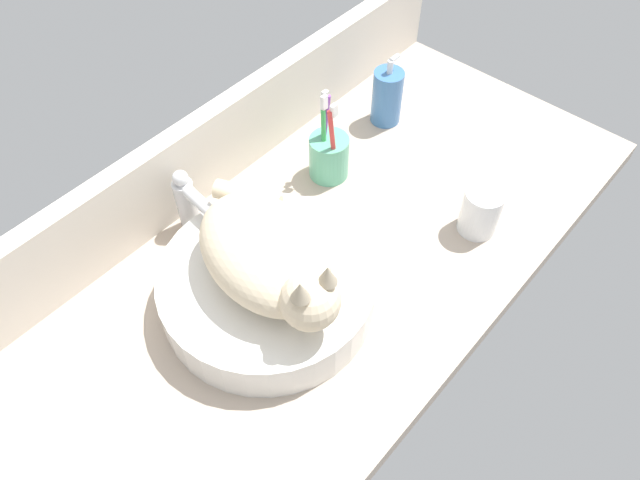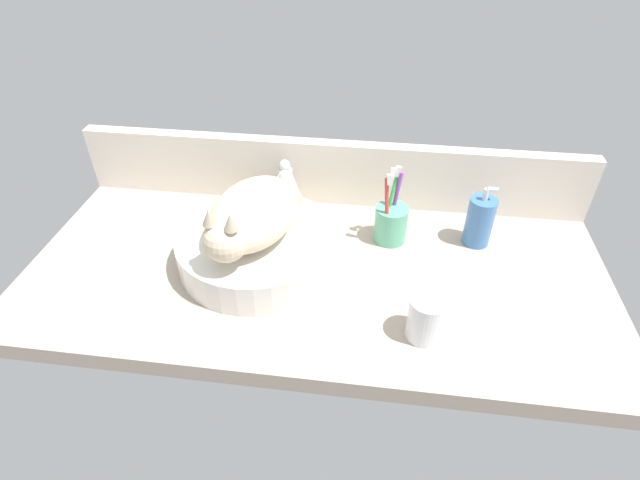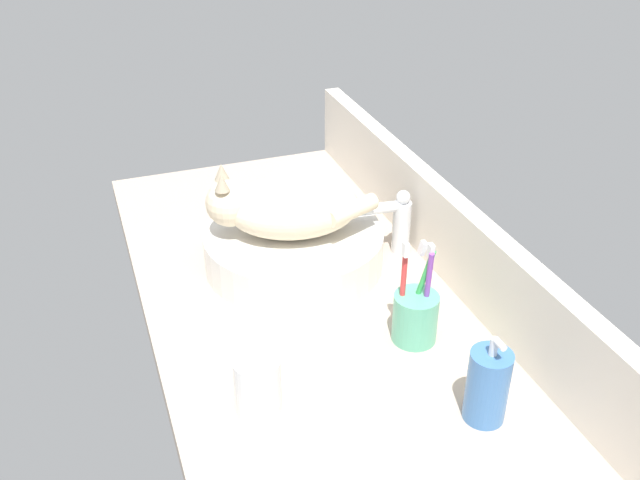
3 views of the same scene
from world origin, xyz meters
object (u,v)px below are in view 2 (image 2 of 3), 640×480
object	(u,v)px
faucet	(284,185)
soap_dispenser	(480,221)
sink_basin	(257,247)
cat	(251,215)
toothbrush_cup	(391,222)
water_glass	(426,320)

from	to	relation	value
faucet	soap_dispenser	world-z (taller)	soap_dispenser
sink_basin	cat	bearing A→B (deg)	-99.26
cat	faucet	bearing A→B (deg)	83.71
faucet	toothbrush_cup	size ratio (longest dim) A/B	0.73
soap_dispenser	water_glass	world-z (taller)	soap_dispenser
cat	faucet	world-z (taller)	cat
water_glass	sink_basin	bearing A→B (deg)	154.31
cat	toothbrush_cup	bearing A→B (deg)	24.49
cat	faucet	distance (cm)	23.02
faucet	water_glass	xyz separation A→B (cm)	(33.68, -38.03, -3.38)
water_glass	toothbrush_cup	bearing A→B (deg)	103.64
soap_dispenser	faucet	bearing A→B (deg)	171.02
sink_basin	cat	world-z (taller)	cat
sink_basin	faucet	bearing A→B (deg)	83.91
faucet	water_glass	world-z (taller)	faucet
cat	toothbrush_cup	xyz separation A→B (cm)	(29.04, 13.23, -8.39)
cat	soap_dispenser	distance (cm)	51.71
soap_dispenser	toothbrush_cup	xyz separation A→B (cm)	(-19.99, -1.52, -1.12)
cat	soap_dispenser	size ratio (longest dim) A/B	2.07
sink_basin	water_glass	world-z (taller)	water_glass
soap_dispenser	water_glass	size ratio (longest dim) A/B	1.65
soap_dispenser	water_glass	bearing A→B (deg)	-112.84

